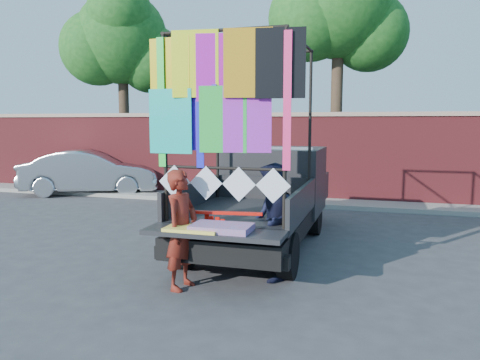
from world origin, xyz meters
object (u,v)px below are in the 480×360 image
(pickup_truck, at_px, (268,194))
(man, at_px, (271,222))
(woman, at_px, (182,230))
(sedan, at_px, (91,172))

(pickup_truck, height_order, man, pickup_truck)
(woman, relative_size, man, 0.97)
(man, bearing_deg, pickup_truck, 179.20)
(woman, bearing_deg, sedan, 49.43)
(pickup_truck, height_order, woman, pickup_truck)
(woman, bearing_deg, pickup_truck, -1.80)
(sedan, bearing_deg, woman, -160.79)
(pickup_truck, relative_size, woman, 3.39)
(sedan, xyz_separation_m, woman, (6.32, -7.10, 0.13))
(pickup_truck, xyz_separation_m, sedan, (-6.84, 4.03, -0.20))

